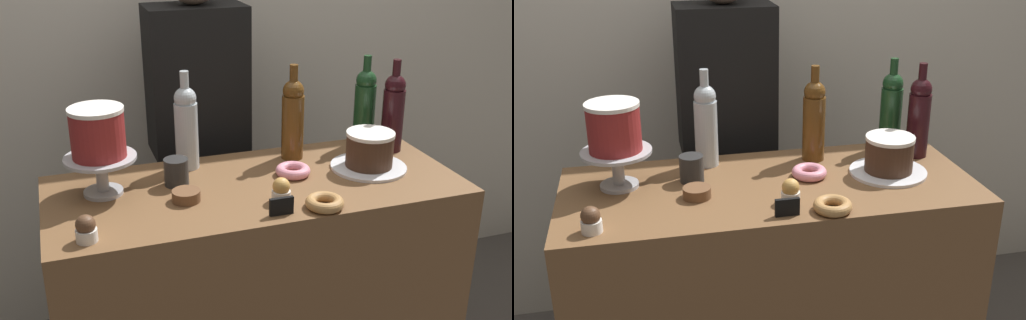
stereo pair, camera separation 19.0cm
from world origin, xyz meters
TOP-DOWN VIEW (x-y plane):
  - back_wall at (0.00, 0.85)m, footprint 6.00×0.05m
  - display_counter at (0.00, 0.00)m, footprint 1.29×0.55m
  - cake_stand_pedestal at (-0.46, 0.08)m, footprint 0.21×0.21m
  - white_layer_cake at (-0.46, 0.08)m, footprint 0.16×0.16m
  - silver_serving_platter at (0.39, 0.00)m, footprint 0.25×0.25m
  - chocolate_round_cake at (0.39, 0.00)m, footprint 0.16×0.16m
  - wine_bottle_dark_red at (0.55, 0.13)m, footprint 0.08×0.08m
  - wine_bottle_clear at (-0.17, 0.20)m, footprint 0.08×0.08m
  - wine_bottle_green at (0.48, 0.21)m, footprint 0.08×0.08m
  - wine_bottle_amber at (0.19, 0.17)m, footprint 0.08×0.08m
  - cupcake_chocolate at (-0.53, -0.20)m, footprint 0.06×0.06m
  - cupcake_caramel at (0.03, -0.14)m, footprint 0.06×0.06m
  - donut_pink at (0.13, 0.03)m, footprint 0.11×0.11m
  - donut_maple at (0.13, -0.22)m, footprint 0.11×0.11m
  - cookie_stack at (-0.23, -0.05)m, footprint 0.08×0.08m
  - price_sign_chalkboard at (-0.00, -0.22)m, footprint 0.07×0.01m
  - coffee_cup_ceramic at (-0.23, 0.07)m, footprint 0.08×0.08m
  - barista_figure at (-0.05, 0.53)m, footprint 0.36×0.22m

SIDE VIEW (x-z plane):
  - display_counter at x=0.00m, z-range 0.00..0.92m
  - barista_figure at x=-0.05m, z-range 0.04..1.64m
  - silver_serving_platter at x=0.39m, z-range 0.92..0.93m
  - donut_pink at x=0.13m, z-range 0.92..0.95m
  - donut_maple at x=0.13m, z-range 0.92..0.95m
  - cookie_stack at x=-0.23m, z-range 0.92..0.95m
  - price_sign_chalkboard at x=0.00m, z-range 0.92..0.97m
  - cupcake_chocolate at x=-0.53m, z-range 0.92..0.99m
  - cupcake_caramel at x=0.03m, z-range 0.92..0.99m
  - coffee_cup_ceramic at x=-0.23m, z-range 0.92..1.01m
  - chocolate_round_cake at x=0.39m, z-range 0.93..1.05m
  - cake_stand_pedestal at x=-0.46m, z-range 0.94..1.06m
  - wine_bottle_dark_red at x=0.55m, z-range 0.90..1.23m
  - wine_bottle_clear at x=-0.17m, z-range 0.90..1.23m
  - wine_bottle_green at x=0.48m, z-range 0.90..1.23m
  - wine_bottle_amber at x=0.19m, z-range 0.90..1.23m
  - white_layer_cake at x=-0.46m, z-range 1.04..1.19m
  - back_wall at x=0.00m, z-range 0.00..2.60m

